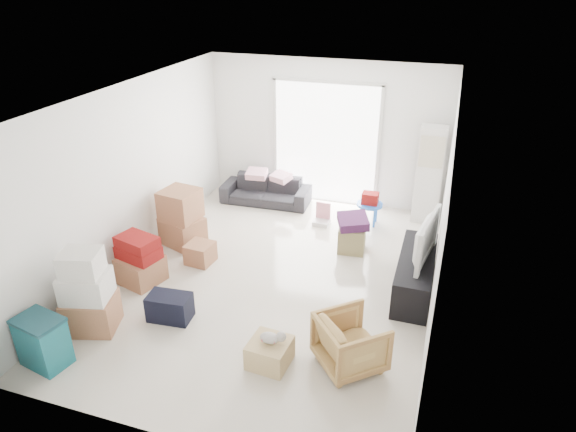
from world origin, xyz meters
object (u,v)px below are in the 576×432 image
(armchair, at_px, (351,340))
(ottoman, at_px, (352,239))
(tv_console, at_px, (415,274))
(wood_crate, at_px, (270,353))
(storage_bins, at_px, (43,341))
(sofa, at_px, (266,187))
(television, at_px, (418,253))
(ac_tower, at_px, (429,175))
(kids_table, at_px, (370,202))

(armchair, bearing_deg, ottoman, -29.84)
(tv_console, relative_size, wood_crate, 3.53)
(storage_bins, relative_size, ottoman, 1.50)
(sofa, relative_size, ottoman, 4.08)
(sofa, xyz_separation_m, wood_crate, (1.59, -4.20, -0.18))
(sofa, bearing_deg, television, -37.86)
(ac_tower, relative_size, armchair, 2.48)
(television, xyz_separation_m, sofa, (-3.03, 2.16, -0.27))
(armchair, height_order, storage_bins, armchair)
(tv_console, distance_m, sofa, 3.73)
(sofa, bearing_deg, kids_table, -10.44)
(ac_tower, bearing_deg, wood_crate, -107.71)
(ac_tower, height_order, storage_bins, ac_tower)
(armchair, height_order, wood_crate, armchair)
(ottoman, xyz_separation_m, kids_table, (0.10, 1.03, 0.21))
(armchair, bearing_deg, television, -58.31)
(tv_console, distance_m, television, 0.34)
(television, distance_m, sofa, 3.74)
(ac_tower, relative_size, ottoman, 4.22)
(kids_table, bearing_deg, ottoman, -95.27)
(television, distance_m, wood_crate, 2.54)
(storage_bins, distance_m, kids_table, 5.55)
(armchair, relative_size, wood_crate, 1.55)
(ac_tower, distance_m, armchair, 4.16)
(ottoman, bearing_deg, tv_console, -37.99)
(kids_table, bearing_deg, wood_crate, -96.75)
(tv_console, height_order, television, television)
(television, relative_size, sofa, 0.63)
(ottoman, height_order, kids_table, kids_table)
(tv_console, height_order, storage_bins, storage_bins)
(armchair, xyz_separation_m, kids_table, (-0.42, 3.65, 0.07))
(tv_console, distance_m, kids_table, 2.12)
(sofa, bearing_deg, storage_bins, -102.21)
(ac_tower, xyz_separation_m, kids_table, (-0.93, -0.44, -0.46))
(ottoman, relative_size, kids_table, 0.70)
(ac_tower, xyz_separation_m, ottoman, (-1.02, -1.47, -0.67))
(armchair, distance_m, storage_bins, 3.51)
(tv_console, xyz_separation_m, wood_crate, (-1.44, -2.04, -0.12))
(tv_console, bearing_deg, armchair, -107.26)
(storage_bins, height_order, kids_table, storage_bins)
(ac_tower, height_order, armchair, ac_tower)
(television, distance_m, ottoman, 1.42)
(television, height_order, sofa, television)
(tv_console, relative_size, armchair, 2.27)
(ac_tower, xyz_separation_m, tv_console, (0.05, -2.31, -0.61))
(tv_console, xyz_separation_m, television, (0.00, 0.00, 0.34))
(ac_tower, relative_size, storage_bins, 2.80)
(tv_console, xyz_separation_m, ottoman, (-1.07, 0.84, -0.06))
(television, bearing_deg, armchair, 171.84)
(sofa, xyz_separation_m, kids_table, (2.06, -0.29, 0.09))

